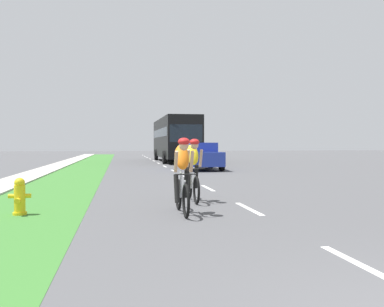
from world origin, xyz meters
TOP-DOWN VIEW (x-y plane):
  - ground_plane at (0.00, 20.00)m, footprint 120.00×120.00m
  - grass_verge at (-4.87, 20.00)m, footprint 2.62×70.00m
  - sidewalk_concrete at (-6.86, 20.00)m, footprint 1.37×70.00m
  - lane_markings_center at (0.00, 24.00)m, footprint 0.12×53.49m
  - fire_hydrant_yellow at (-4.87, 6.84)m, footprint 0.44×0.38m
  - cyclist_lead at (-1.57, 6.37)m, footprint 0.42×1.72m
  - cyclist_trailing at (-1.03, 8.12)m, footprint 0.42×1.72m
  - sedan_blue at (1.64, 20.49)m, footprint 1.98×4.30m
  - bus_black at (1.60, 31.07)m, footprint 2.78×11.60m

SIDE VIEW (x-z plane):
  - ground_plane at x=0.00m, z-range 0.00..0.00m
  - grass_verge at x=-4.87m, z-range 0.00..0.01m
  - lane_markings_center at x=0.00m, z-range 0.00..0.01m
  - sidewalk_concrete at x=-6.86m, z-range -0.05..0.06m
  - fire_hydrant_yellow at x=-4.87m, z-range -0.01..0.75m
  - sedan_blue at x=1.64m, z-range 0.01..1.53m
  - cyclist_lead at x=-1.57m, z-range 0.02..1.60m
  - cyclist_trailing at x=-1.03m, z-range 0.02..1.60m
  - bus_black at x=1.60m, z-range 0.24..3.72m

